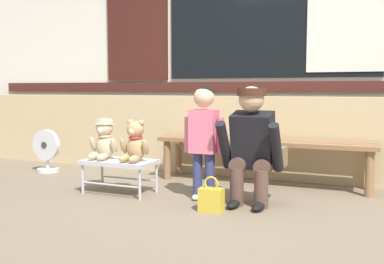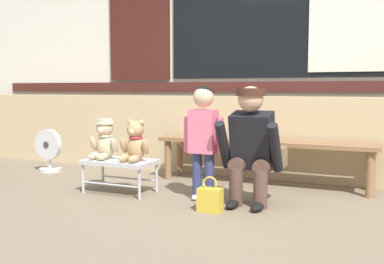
% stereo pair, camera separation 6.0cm
% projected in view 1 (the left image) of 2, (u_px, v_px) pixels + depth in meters
% --- Properties ---
extents(ground_plane, '(60.00, 60.00, 0.00)m').
position_uv_depth(ground_plane, '(209.00, 209.00, 3.51)').
color(ground_plane, '#756651').
extents(brick_low_wall, '(8.15, 0.25, 0.85)m').
position_uv_depth(brick_low_wall, '(258.00, 137.00, 4.77)').
color(brick_low_wall, tan).
rests_on(brick_low_wall, ground).
extents(shop_facade, '(8.32, 0.26, 3.49)m').
position_uv_depth(shop_facade, '(272.00, 16.00, 5.12)').
color(shop_facade, silver).
rests_on(shop_facade, ground).
extents(wooden_bench_long, '(2.10, 0.40, 0.44)m').
position_uv_depth(wooden_bench_long, '(263.00, 146.00, 4.38)').
color(wooden_bench_long, '#8E6642').
rests_on(wooden_bench_long, ground).
extents(small_display_bench, '(0.64, 0.36, 0.30)m').
position_uv_depth(small_display_bench, '(120.00, 164.00, 4.02)').
color(small_display_bench, '#BCBCC1').
rests_on(small_display_bench, ground).
extents(teddy_bear_with_hat, '(0.28, 0.27, 0.36)m').
position_uv_depth(teddy_bear_with_hat, '(104.00, 140.00, 4.07)').
color(teddy_bear_with_hat, '#CCB289').
rests_on(teddy_bear_with_hat, small_display_bench).
extents(teddy_bear_plain, '(0.28, 0.26, 0.36)m').
position_uv_depth(teddy_bear_plain, '(135.00, 142.00, 3.94)').
color(teddy_bear_plain, tan).
rests_on(teddy_bear_plain, small_display_bench).
extents(child_standing, '(0.35, 0.18, 0.96)m').
position_uv_depth(child_standing, '(204.00, 130.00, 3.74)').
color(child_standing, navy).
rests_on(child_standing, ground).
extents(adult_crouching, '(0.50, 0.49, 0.95)m').
position_uv_depth(adult_crouching, '(253.00, 145.00, 3.61)').
color(adult_crouching, brown).
rests_on(adult_crouching, ground).
extents(handbag_on_ground, '(0.18, 0.11, 0.27)m').
position_uv_depth(handbag_on_ground, '(211.00, 199.00, 3.44)').
color(handbag_on_ground, gold).
rests_on(handbag_on_ground, ground).
extents(floor_fan, '(0.34, 0.24, 0.48)m').
position_uv_depth(floor_fan, '(47.00, 151.00, 5.04)').
color(floor_fan, silver).
rests_on(floor_fan, ground).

